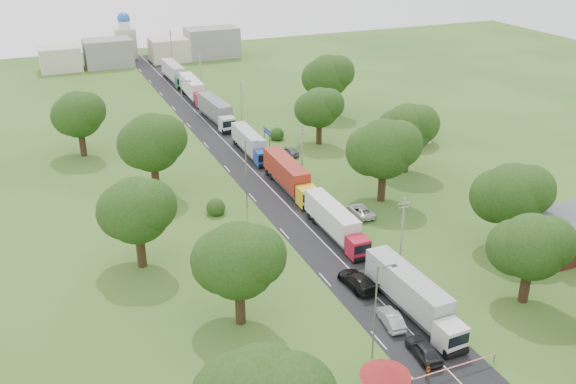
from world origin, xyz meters
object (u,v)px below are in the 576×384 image
info_sign (267,135)px  pedestrian_near (428,372)px  guard_booth (385,377)px  boom_barrier (441,372)px  car_lane_mid (391,319)px  truck_0 (413,295)px  car_lane_front (424,350)px

info_sign → pedestrian_near: info_sign is taller
guard_booth → pedestrian_near: (4.75, 0.50, -1.36)m
boom_barrier → car_lane_mid: bearing=89.1°
boom_barrier → pedestrian_near: size_ratio=5.71×
truck_0 → pedestrian_near: truck_0 is taller
guard_booth → truck_0: (8.98, 9.66, 0.07)m
pedestrian_near → car_lane_front: bearing=46.3°
boom_barrier → car_lane_mid: 8.78m
info_sign → truck_0: truck_0 is taller
car_lane_front → pedestrian_near: size_ratio=2.89×
info_sign → truck_0: (-3.42, -50.34, -0.77)m
truck_0 → boom_barrier: bearing=-108.0°
guard_booth → car_lane_front: size_ratio=0.94×
boom_barrier → info_sign: (6.56, 60.00, 2.11)m
guard_booth → car_lane_mid: size_ratio=1.00×
car_lane_front → info_sign: bearing=-91.8°
car_lane_front → pedestrian_near: bearing=67.0°
boom_barrier → pedestrian_near: 1.20m
car_lane_front → pedestrian_near: (-1.44, -2.79, 0.01)m
truck_0 → pedestrian_near: 10.19m
car_lane_front → car_lane_mid: 5.50m
truck_0 → car_lane_mid: bearing=-163.7°
guard_booth → car_lane_mid: guard_booth is taller
car_lane_front → boom_barrier: bearing=88.2°
car_lane_front → car_lane_mid: car_lane_front is taller
boom_barrier → car_lane_front: bearing=83.8°
guard_booth → car_lane_mid: (5.98, 8.78, -1.44)m
truck_0 → car_lane_mid: truck_0 is taller
guard_booth → car_lane_mid: bearing=55.7°
info_sign → car_lane_mid: size_ratio=0.93×
info_sign → car_lane_front: 57.09m
guard_booth → car_lane_mid: 10.72m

